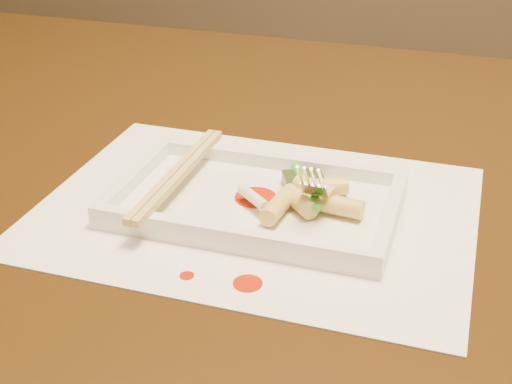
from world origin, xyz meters
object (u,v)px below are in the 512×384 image
(placemat, at_px, (256,210))
(plate_base, at_px, (256,205))
(table, at_px, (202,234))
(chopstick_a, at_px, (174,173))
(fork, at_px, (338,130))

(placemat, bearing_deg, plate_base, 135.00)
(table, xyz_separation_m, placemat, (0.10, -0.10, 0.10))
(table, distance_m, chopstick_a, 0.16)
(table, height_order, placemat, placemat)
(table, relative_size, chopstick_a, 7.15)
(plate_base, distance_m, fork, 0.11)
(plate_base, relative_size, chopstick_a, 1.33)
(chopstick_a, bearing_deg, fork, 6.75)
(plate_base, bearing_deg, fork, 14.42)
(plate_base, xyz_separation_m, chopstick_a, (-0.08, -0.00, 0.02))
(table, relative_size, placemat, 3.50)
(table, bearing_deg, fork, -24.98)
(plate_base, height_order, chopstick_a, chopstick_a)
(placemat, bearing_deg, table, 135.23)
(placemat, height_order, chopstick_a, chopstick_a)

